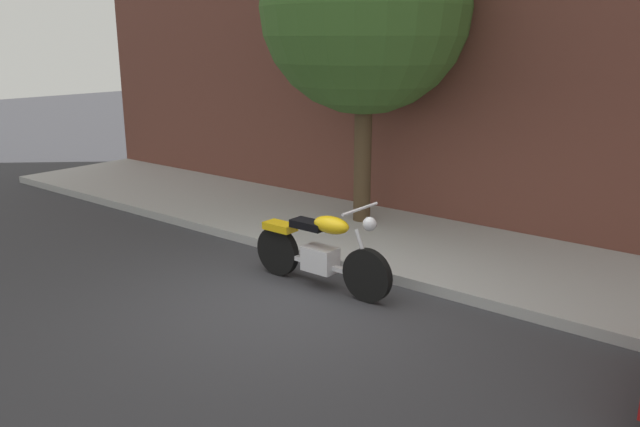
# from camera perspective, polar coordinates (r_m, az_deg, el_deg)

# --- Properties ---
(ground_plane) EXTENTS (60.00, 60.00, 0.00)m
(ground_plane) POSITION_cam_1_polar(r_m,az_deg,el_deg) (7.90, -2.71, -7.85)
(ground_plane) COLOR #38383D
(sidewalk) EXTENTS (18.35, 2.84, 0.14)m
(sidewalk) POSITION_cam_1_polar(r_m,az_deg,el_deg) (9.91, 7.57, -2.65)
(sidewalk) COLOR #AAAAAA
(sidewalk) RESTS_ON ground
(motorcycle) EXTENTS (2.15, 0.70, 1.17)m
(motorcycle) POSITION_cam_1_polar(r_m,az_deg,el_deg) (8.16, 0.01, -3.38)
(motorcycle) COLOR black
(motorcycle) RESTS_ON ground
(street_tree) EXTENTS (3.31, 3.31, 5.24)m
(street_tree) POSITION_cam_1_polar(r_m,az_deg,el_deg) (10.45, 4.07, 17.82)
(street_tree) COLOR #483723
(street_tree) RESTS_ON ground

